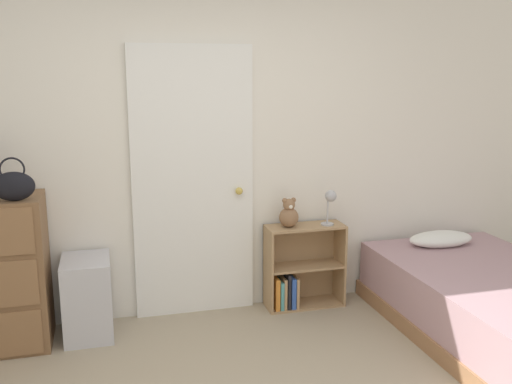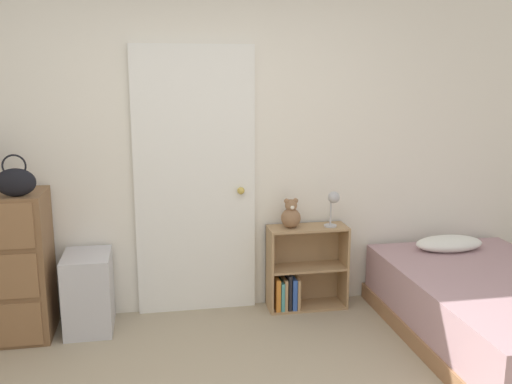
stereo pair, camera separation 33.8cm
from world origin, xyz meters
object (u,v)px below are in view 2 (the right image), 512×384
at_px(desk_lamp, 333,202).
at_px(teddy_bear, 291,215).
at_px(storage_bin, 89,292).
at_px(bookshelf, 300,274).
at_px(handbag, 15,182).
at_px(bed, 497,312).

bearing_deg(desk_lamp, teddy_bear, 173.81).
height_order(storage_bin, bookshelf, bookshelf).
height_order(handbag, teddy_bear, handbag).
height_order(handbag, storage_bin, handbag).
distance_m(handbag, desk_lamp, 2.26).
height_order(handbag, bookshelf, handbag).
bearing_deg(storage_bin, bookshelf, 3.70).
distance_m(handbag, bed, 3.34).
bearing_deg(storage_bin, teddy_bear, 3.55).
distance_m(bookshelf, teddy_bear, 0.49).
bearing_deg(storage_bin, bed, -15.01).
distance_m(storage_bin, bed, 2.87).
relative_size(handbag, desk_lamp, 1.00).
height_order(bookshelf, desk_lamp, desk_lamp).
bearing_deg(desk_lamp, bookshelf, 169.37).
height_order(bookshelf, bed, bookshelf).
bearing_deg(bed, desk_lamp, 139.14).
bearing_deg(teddy_bear, storage_bin, -176.45).
bearing_deg(teddy_bear, bookshelf, 6.25).
relative_size(storage_bin, teddy_bear, 2.45).
bearing_deg(bookshelf, handbag, -172.76).
bearing_deg(bed, handbag, 169.41).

